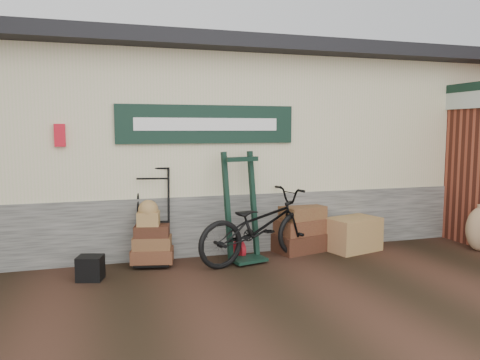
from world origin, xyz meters
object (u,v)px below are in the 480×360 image
porter_trolley (153,215)px  suitcase_stack (301,228)px  bicycle (260,222)px  black_trunk (90,268)px  wicker_hamper (353,234)px  green_barrow (242,207)px

porter_trolley → suitcase_stack: bearing=12.5°
porter_trolley → bicycle: porter_trolley is taller
black_trunk → wicker_hamper: bearing=4.6°
bicycle → porter_trolley: bearing=60.9°
green_barrow → suitcase_stack: (1.02, 0.24, -0.42)m
porter_trolley → green_barrow: (1.24, -0.24, 0.09)m
wicker_hamper → black_trunk: size_ratio=2.59×
wicker_hamper → black_trunk: 3.91m
green_barrow → suitcase_stack: bearing=-0.0°
black_trunk → suitcase_stack: bearing=9.6°
green_barrow → suitcase_stack: green_barrow is taller
suitcase_stack → wicker_hamper: 0.83m
wicker_hamper → bicycle: bearing=-174.5°
bicycle → black_trunk: bearing=78.8°
porter_trolley → wicker_hamper: size_ratio=1.73×
black_trunk → bicycle: bearing=4.0°
green_barrow → black_trunk: green_barrow is taller
porter_trolley → green_barrow: size_ratio=0.88×
green_barrow → wicker_hamper: 1.89m
suitcase_stack → bicycle: bicycle is taller
wicker_hamper → black_trunk: wicker_hamper is taller
porter_trolley → green_barrow: 1.26m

